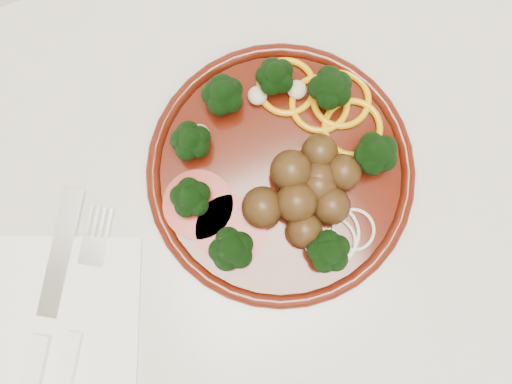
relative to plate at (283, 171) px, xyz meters
name	(u,v)px	position (x,y,z in m)	size (l,w,h in m)	color
counter	(221,254)	(-0.11, -0.03, -0.47)	(2.40, 0.60, 0.90)	silver
plate	(283,171)	(0.00, 0.00, 0.00)	(0.26, 0.26, 0.05)	#3F0F06
napkin	(60,316)	(-0.25, -0.05, -0.02)	(0.15, 0.15, 0.00)	white
knife	(40,342)	(-0.27, -0.06, -0.01)	(0.14, 0.21, 0.01)	silver
fork	(71,352)	(-0.25, -0.08, -0.01)	(0.13, 0.19, 0.01)	white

